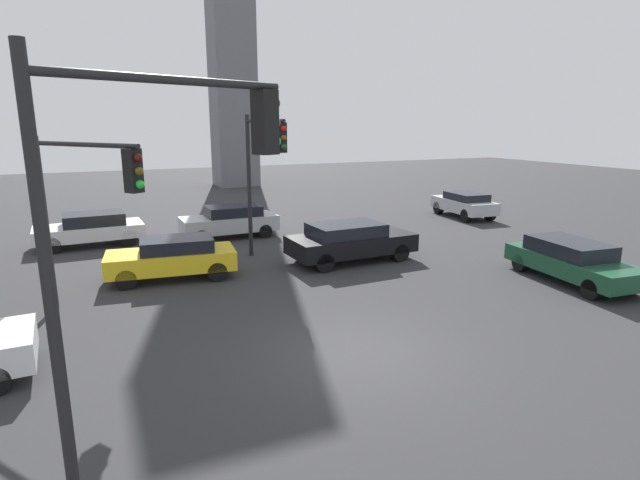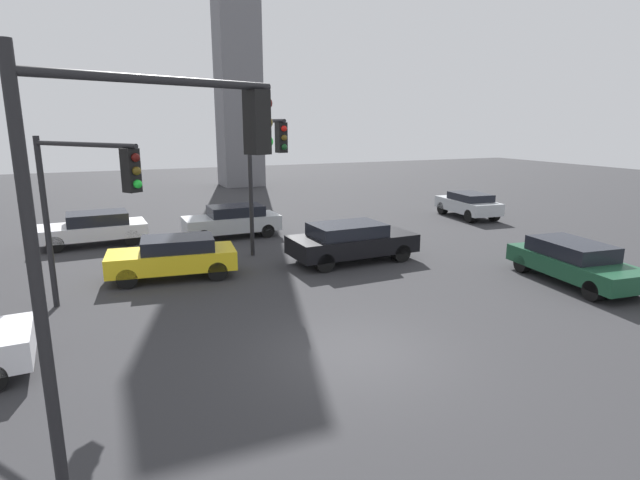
{
  "view_description": "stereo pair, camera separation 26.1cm",
  "coord_description": "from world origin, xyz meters",
  "px_view_note": "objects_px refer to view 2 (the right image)",
  "views": [
    {
      "loc": [
        -5.2,
        -9.25,
        5.11
      ],
      "look_at": [
        1.48,
        5.42,
        1.37
      ],
      "focal_mm": 28.35,
      "sensor_mm": 36.0,
      "label": 1
    },
    {
      "loc": [
        -4.96,
        -9.35,
        5.11
      ],
      "look_at": [
        1.48,
        5.42,
        1.37
      ],
      "focal_mm": 28.35,
      "sensor_mm": 36.0,
      "label": 2
    }
  ],
  "objects_px": {
    "traffic_light_1": "(85,189)",
    "car_3": "(351,241)",
    "car_7": "(574,261)",
    "traffic_light_2": "(155,189)",
    "car_5": "(174,256)",
    "traffic_light_0": "(265,160)",
    "car_4": "(233,221)",
    "car_6": "(94,228)",
    "car_1": "(468,204)"
  },
  "relations": [
    {
      "from": "car_4",
      "to": "car_7",
      "type": "relative_size",
      "value": 0.91
    },
    {
      "from": "traffic_light_0",
      "to": "car_4",
      "type": "xyz_separation_m",
      "value": [
        -0.11,
        4.76,
        -3.06
      ]
    },
    {
      "from": "traffic_light_2",
      "to": "car_7",
      "type": "height_order",
      "value": "traffic_light_2"
    },
    {
      "from": "car_4",
      "to": "car_5",
      "type": "relative_size",
      "value": 1.0
    },
    {
      "from": "traffic_light_1",
      "to": "car_6",
      "type": "height_order",
      "value": "traffic_light_1"
    },
    {
      "from": "traffic_light_1",
      "to": "car_6",
      "type": "bearing_deg",
      "value": 146.0
    },
    {
      "from": "traffic_light_1",
      "to": "car_5",
      "type": "height_order",
      "value": "traffic_light_1"
    },
    {
      "from": "car_5",
      "to": "car_3",
      "type": "bearing_deg",
      "value": -177.82
    },
    {
      "from": "car_1",
      "to": "car_7",
      "type": "distance_m",
      "value": 11.68
    },
    {
      "from": "traffic_light_1",
      "to": "car_7",
      "type": "bearing_deg",
      "value": 45.15
    },
    {
      "from": "car_3",
      "to": "car_7",
      "type": "xyz_separation_m",
      "value": [
        5.46,
        -5.25,
        -0.07
      ]
    },
    {
      "from": "car_6",
      "to": "car_5",
      "type": "bearing_deg",
      "value": 108.65
    },
    {
      "from": "traffic_light_1",
      "to": "car_3",
      "type": "height_order",
      "value": "traffic_light_1"
    },
    {
      "from": "traffic_light_1",
      "to": "traffic_light_2",
      "type": "relative_size",
      "value": 0.8
    },
    {
      "from": "car_1",
      "to": "car_3",
      "type": "xyz_separation_m",
      "value": [
        -10.03,
        -5.49,
        0.03
      ]
    },
    {
      "from": "car_3",
      "to": "car_6",
      "type": "relative_size",
      "value": 1.09
    },
    {
      "from": "car_5",
      "to": "car_6",
      "type": "relative_size",
      "value": 0.99
    },
    {
      "from": "car_4",
      "to": "traffic_light_1",
      "type": "bearing_deg",
      "value": 55.25
    },
    {
      "from": "car_4",
      "to": "car_6",
      "type": "distance_m",
      "value": 5.87
    },
    {
      "from": "car_3",
      "to": "car_4",
      "type": "bearing_deg",
      "value": 115.72
    },
    {
      "from": "traffic_light_0",
      "to": "car_5",
      "type": "bearing_deg",
      "value": -89.19
    },
    {
      "from": "car_6",
      "to": "car_4",
      "type": "bearing_deg",
      "value": 168.78
    },
    {
      "from": "car_5",
      "to": "car_6",
      "type": "bearing_deg",
      "value": -62.32
    },
    {
      "from": "traffic_light_2",
      "to": "car_5",
      "type": "height_order",
      "value": "traffic_light_2"
    },
    {
      "from": "car_5",
      "to": "car_7",
      "type": "relative_size",
      "value": 0.91
    },
    {
      "from": "car_1",
      "to": "car_7",
      "type": "height_order",
      "value": "car_1"
    },
    {
      "from": "traffic_light_0",
      "to": "car_7",
      "type": "height_order",
      "value": "traffic_light_0"
    },
    {
      "from": "traffic_light_2",
      "to": "car_7",
      "type": "bearing_deg",
      "value": -5.86
    },
    {
      "from": "traffic_light_1",
      "to": "car_3",
      "type": "distance_m",
      "value": 9.58
    },
    {
      "from": "traffic_light_2",
      "to": "car_4",
      "type": "xyz_separation_m",
      "value": [
        4.71,
        15.15,
        -3.47
      ]
    },
    {
      "from": "car_5",
      "to": "car_7",
      "type": "height_order",
      "value": "car_5"
    },
    {
      "from": "car_4",
      "to": "car_6",
      "type": "height_order",
      "value": "car_4"
    },
    {
      "from": "car_7",
      "to": "car_6",
      "type": "bearing_deg",
      "value": -124.01
    },
    {
      "from": "traffic_light_1",
      "to": "car_6",
      "type": "xyz_separation_m",
      "value": [
        -0.05,
        9.38,
        -2.75
      ]
    },
    {
      "from": "car_3",
      "to": "traffic_light_1",
      "type": "bearing_deg",
      "value": -165.3
    },
    {
      "from": "traffic_light_0",
      "to": "traffic_light_1",
      "type": "height_order",
      "value": "traffic_light_0"
    },
    {
      "from": "car_3",
      "to": "car_4",
      "type": "height_order",
      "value": "car_3"
    },
    {
      "from": "car_3",
      "to": "car_4",
      "type": "xyz_separation_m",
      "value": [
        -3.07,
        5.9,
        -0.02
      ]
    },
    {
      "from": "traffic_light_0",
      "to": "car_1",
      "type": "height_order",
      "value": "traffic_light_0"
    },
    {
      "from": "traffic_light_1",
      "to": "car_3",
      "type": "xyz_separation_m",
      "value": [
        8.82,
        2.6,
        -2.71
      ]
    },
    {
      "from": "car_1",
      "to": "car_3",
      "type": "bearing_deg",
      "value": 124.3
    },
    {
      "from": "car_4",
      "to": "car_6",
      "type": "relative_size",
      "value": 0.98
    },
    {
      "from": "traffic_light_2",
      "to": "car_6",
      "type": "distance_m",
      "value": 16.44
    },
    {
      "from": "traffic_light_2",
      "to": "car_5",
      "type": "xyz_separation_m",
      "value": [
        1.35,
        9.73,
        -3.48
      ]
    },
    {
      "from": "traffic_light_1",
      "to": "car_7",
      "type": "height_order",
      "value": "traffic_light_1"
    },
    {
      "from": "car_7",
      "to": "car_3",
      "type": "bearing_deg",
      "value": -127.89
    },
    {
      "from": "traffic_light_2",
      "to": "car_6",
      "type": "xyz_separation_m",
      "value": [
        -1.1,
        16.03,
        -3.48
      ]
    },
    {
      "from": "traffic_light_0",
      "to": "traffic_light_2",
      "type": "relative_size",
      "value": 0.9
    },
    {
      "from": "traffic_light_0",
      "to": "car_5",
      "type": "xyz_separation_m",
      "value": [
        -3.47,
        -0.65,
        -3.08
      ]
    },
    {
      "from": "car_7",
      "to": "car_1",
      "type": "bearing_deg",
      "value": 162.95
    }
  ]
}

